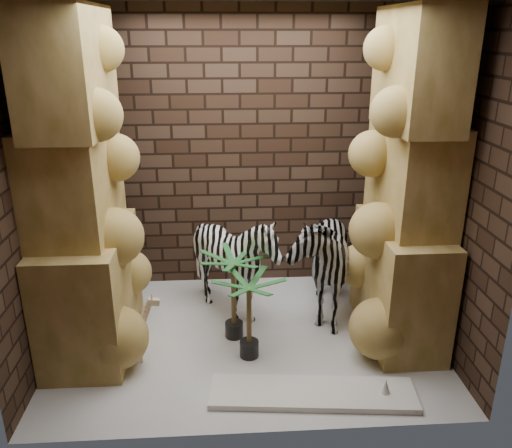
{
  "coord_description": "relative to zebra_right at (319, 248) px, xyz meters",
  "views": [
    {
      "loc": [
        -0.19,
        -4.25,
        2.74
      ],
      "look_at": [
        0.09,
        0.15,
        1.09
      ],
      "focal_mm": 36.59,
      "sensor_mm": 36.0,
      "label": 1
    }
  ],
  "objects": [
    {
      "name": "palm_back",
      "position": [
        -0.74,
        -0.77,
        -0.3
      ],
      "size": [
        0.36,
        0.36,
        0.78
      ],
      "primitive_type": null,
      "color": "#1D6021",
      "rests_on": "floor"
    },
    {
      "name": "palm_front",
      "position": [
        -0.86,
        -0.45,
        -0.26
      ],
      "size": [
        0.36,
        0.36,
        0.86
      ],
      "primitive_type": null,
      "color": "#1D6021",
      "rests_on": "floor"
    },
    {
      "name": "zebra_right",
      "position": [
        0.0,
        0.0,
        0.0
      ],
      "size": [
        0.79,
        1.25,
        1.39
      ],
      "primitive_type": "imported",
      "rotation": [
        0.0,
        0.0,
        -0.14
      ],
      "color": "white",
      "rests_on": "floor"
    },
    {
      "name": "rock_pillar_left",
      "position": [
        -2.14,
        -0.48,
        0.81
      ],
      "size": [
        0.68,
        1.3,
        3.0
      ],
      "primitive_type": null,
      "color": "tan",
      "rests_on": "floor"
    },
    {
      "name": "wall_front",
      "position": [
        -0.74,
        -1.73,
        0.81
      ],
      "size": [
        3.5,
        0.0,
        3.5
      ],
      "primitive_type": "plane",
      "rotation": [
        -1.57,
        0.0,
        0.0
      ],
      "color": "black",
      "rests_on": "ground"
    },
    {
      "name": "wall_right",
      "position": [
        1.01,
        -0.48,
        0.81
      ],
      "size": [
        0.0,
        3.0,
        3.0
      ],
      "primitive_type": "plane",
      "rotation": [
        1.57,
        0.0,
        -1.57
      ],
      "color": "black",
      "rests_on": "ground"
    },
    {
      "name": "wall_back",
      "position": [
        -0.74,
        0.77,
        0.81
      ],
      "size": [
        3.5,
        0.0,
        3.5
      ],
      "primitive_type": "plane",
      "rotation": [
        1.57,
        0.0,
        0.0
      ],
      "color": "black",
      "rests_on": "ground"
    },
    {
      "name": "floor",
      "position": [
        -0.74,
        -0.48,
        -0.69
      ],
      "size": [
        3.5,
        3.5,
        0.0
      ],
      "primitive_type": "plane",
      "color": "silver",
      "rests_on": "ground"
    },
    {
      "name": "rock_pillar_right",
      "position": [
        0.68,
        -0.48,
        0.81
      ],
      "size": [
        0.58,
        1.25,
        3.0
      ],
      "primitive_type": null,
      "color": "tan",
      "rests_on": "floor"
    },
    {
      "name": "zebra_left",
      "position": [
        -0.84,
        -0.06,
        -0.17
      ],
      "size": [
        1.06,
        1.26,
        1.06
      ],
      "primitive_type": "imported",
      "rotation": [
        0.0,
        0.0,
        -0.11
      ],
      "color": "white",
      "rests_on": "floor"
    },
    {
      "name": "giraffe_toy",
      "position": [
        -1.77,
        -0.79,
        -0.37
      ],
      "size": [
        0.35,
        0.16,
        0.65
      ],
      "primitive_type": null,
      "rotation": [
        0.0,
        0.0,
        0.15
      ],
      "color": "beige",
      "rests_on": "floor"
    },
    {
      "name": "surfboard",
      "position": [
        -0.26,
        -1.35,
        -0.67
      ],
      "size": [
        1.66,
        0.56,
        0.05
      ],
      "primitive_type": "cube",
      "rotation": [
        0.0,
        0.0,
        -0.1
      ],
      "color": "white",
      "rests_on": "floor"
    },
    {
      "name": "wall_left",
      "position": [
        -2.49,
        -0.48,
        0.81
      ],
      "size": [
        0.0,
        3.0,
        3.0
      ],
      "primitive_type": "plane",
      "rotation": [
        1.57,
        0.0,
        1.57
      ],
      "color": "black",
      "rests_on": "ground"
    }
  ]
}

